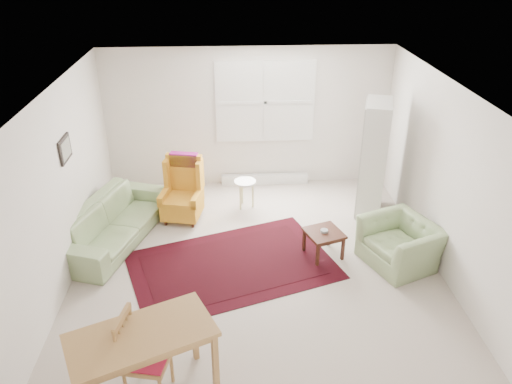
{
  "coord_description": "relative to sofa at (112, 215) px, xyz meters",
  "views": [
    {
      "loc": [
        -0.34,
        -5.65,
        4.13
      ],
      "look_at": [
        0.0,
        0.3,
        1.05
      ],
      "focal_mm": 35.0,
      "sensor_mm": 36.0,
      "label": 1
    }
  ],
  "objects": [
    {
      "name": "room",
      "position": [
        2.12,
        -0.66,
        0.82
      ],
      "size": [
        5.04,
        5.54,
        2.51
      ],
      "color": "#B9AB9E",
      "rests_on": "ground"
    },
    {
      "name": "rug",
      "position": [
        1.75,
        -0.77,
        -0.42
      ],
      "size": [
        3.18,
        2.57,
        0.03
      ],
      "primitive_type": null,
      "rotation": [
        0.0,
        0.0,
        0.33
      ],
      "color": "black",
      "rests_on": "ground"
    },
    {
      "name": "sofa",
      "position": [
        0.0,
        0.0,
        0.0
      ],
      "size": [
        1.49,
        2.33,
        0.88
      ],
      "primitive_type": "imported",
      "rotation": [
        0.0,
        0.0,
        1.25
      ],
      "color": "#839C68",
      "rests_on": "ground"
    },
    {
      "name": "armchair",
      "position": [
        4.09,
        -0.82,
        -0.06
      ],
      "size": [
        1.16,
        1.23,
        0.76
      ],
      "primitive_type": "imported",
      "rotation": [
        0.0,
        0.0,
        -1.17
      ],
      "color": "#839C68",
      "rests_on": "ground"
    },
    {
      "name": "wingback_chair",
      "position": [
        0.98,
        0.57,
        0.09
      ],
      "size": [
        0.73,
        0.75,
        1.05
      ],
      "primitive_type": null,
      "rotation": [
        0.0,
        0.0,
        -0.2
      ],
      "color": "orange",
      "rests_on": "ground"
    },
    {
      "name": "coffee_table",
      "position": [
        3.07,
        -0.58,
        -0.24
      ],
      "size": [
        0.62,
        0.62,
        0.4
      ],
      "primitive_type": null,
      "rotation": [
        0.0,
        0.0,
        0.33
      ],
      "color": "#421F14",
      "rests_on": "ground"
    },
    {
      "name": "stool",
      "position": [
        2.0,
        0.93,
        -0.19
      ],
      "size": [
        0.42,
        0.42,
        0.49
      ],
      "primitive_type": null,
      "rotation": [
        0.0,
        0.0,
        -0.16
      ],
      "color": "white",
      "rests_on": "ground"
    },
    {
      "name": "cabinet",
      "position": [
        4.05,
        0.67,
        0.5
      ],
      "size": [
        0.6,
        0.84,
        1.89
      ],
      "primitive_type": null,
      "rotation": [
        0.0,
        0.0,
        -0.29
      ],
      "color": "silver",
      "rests_on": "ground"
    },
    {
      "name": "desk",
      "position": [
        0.89,
        -2.97,
        -0.01
      ],
      "size": [
        1.5,
        1.17,
        0.85
      ],
      "primitive_type": null,
      "rotation": [
        0.0,
        0.0,
        0.43
      ],
      "color": "#A97B44",
      "rests_on": "ground"
    },
    {
      "name": "desk_chair",
      "position": [
        0.9,
        -2.91,
        0.05
      ],
      "size": [
        0.51,
        0.51,
        0.98
      ],
      "primitive_type": null,
      "rotation": [
        0.0,
        0.0,
        1.37
      ],
      "color": "#A97B44",
      "rests_on": "ground"
    }
  ]
}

